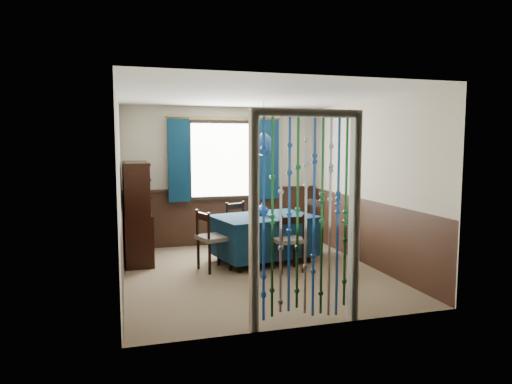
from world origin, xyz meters
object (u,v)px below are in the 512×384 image
object	(u,v)px
dining_table	(264,235)
vase_table	(262,209)
chair_right	(307,225)
bowl_shelf	(140,193)
chair_near	(289,241)
pendant_lamp	(264,145)
sideboard	(137,226)
chair_far	(240,226)
chair_left	(212,238)
vase_sideboard	(140,203)

from	to	relation	value
dining_table	vase_table	bearing A→B (deg)	80.20
chair_right	bowl_shelf	size ratio (longest dim) A/B	4.76
chair_near	pendant_lamp	bearing A→B (deg)	104.27
chair_near	sideboard	bearing A→B (deg)	146.26
chair_near	chair_far	distance (m)	1.37
dining_table	chair_near	size ratio (longest dim) A/B	2.01
chair_far	chair_left	bearing A→B (deg)	30.42
chair_left	vase_sideboard	bearing A→B (deg)	-158.45
dining_table	chair_right	distance (m)	0.87
vase_table	vase_sideboard	world-z (taller)	vase_sideboard
chair_far	pendant_lamp	size ratio (longest dim) A/B	1.02
chair_near	bowl_shelf	distance (m)	2.36
pendant_lamp	chair_right	bearing A→B (deg)	16.09
chair_near	pendant_lamp	world-z (taller)	pendant_lamp
chair_far	sideboard	distance (m)	1.70
chair_far	bowl_shelf	world-z (taller)	bowl_shelf
chair_right	sideboard	bearing A→B (deg)	65.42
chair_far	pendant_lamp	world-z (taller)	pendant_lamp
sideboard	pendant_lamp	xyz separation A→B (m)	(1.90, -0.63, 1.28)
sideboard	vase_table	distance (m)	2.00
chair_near	pendant_lamp	xyz separation A→B (m)	(-0.19, 0.62, 1.38)
chair_right	pendant_lamp	distance (m)	1.59
vase_table	vase_sideboard	bearing A→B (deg)	154.34
sideboard	pendant_lamp	world-z (taller)	pendant_lamp
chair_far	chair_right	bearing A→B (deg)	131.85
sideboard	vase_table	bearing A→B (deg)	-17.93
pendant_lamp	bowl_shelf	bearing A→B (deg)	167.80
bowl_shelf	chair_far	bearing A→B (deg)	10.14
chair_far	sideboard	xyz separation A→B (m)	(-1.70, -0.06, 0.10)
vase_table	bowl_shelf	world-z (taller)	bowl_shelf
dining_table	vase_sideboard	bearing A→B (deg)	140.12
chair_near	pendant_lamp	distance (m)	1.52
pendant_lamp	bowl_shelf	xyz separation A→B (m)	(-1.84, 0.40, -0.74)
sideboard	dining_table	bearing A→B (deg)	-19.72
dining_table	chair_right	size ratio (longest dim) A/B	1.81
chair_far	bowl_shelf	size ratio (longest dim) A/B	4.31
chair_left	vase_table	world-z (taller)	vase_table
chair_left	vase_table	xyz separation A→B (m)	(0.86, 0.32, 0.35)
dining_table	chair_left	distance (m)	0.90
dining_table	sideboard	distance (m)	2.01
bowl_shelf	chair_near	bearing A→B (deg)	-26.70
dining_table	chair_near	xyz separation A→B (m)	(0.19, -0.62, 0.03)
chair_right	sideboard	xyz separation A→B (m)	(-2.73, 0.39, 0.05)
pendant_lamp	chair_far	bearing A→B (deg)	106.21
chair_near	chair_right	bearing A→B (deg)	50.66
chair_far	chair_left	size ratio (longest dim) A/B	0.97
dining_table	chair_left	size ratio (longest dim) A/B	1.93
vase_table	chair_near	bearing A→B (deg)	-74.29
chair_near	bowl_shelf	size ratio (longest dim) A/B	4.27
dining_table	bowl_shelf	world-z (taller)	bowl_shelf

